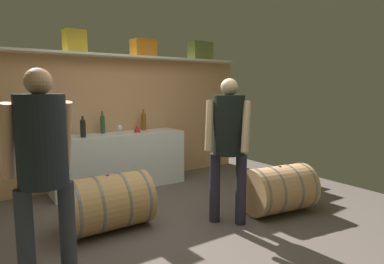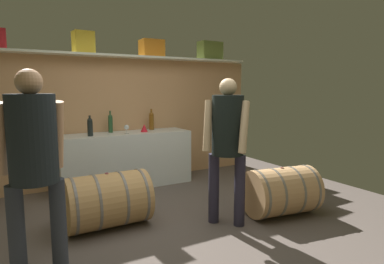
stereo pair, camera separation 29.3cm
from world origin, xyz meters
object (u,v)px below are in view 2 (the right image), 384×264
(wine_bottle_dark, at_px, (90,127))
(toolcase_orange, at_px, (152,48))
(work_cabinet, at_px, (126,159))
(toolcase_yellow, at_px, (83,42))
(wine_barrel_near, at_px, (108,200))
(wine_bottle_amber, at_px, (151,120))
(visitor_tasting, at_px, (227,136))
(winemaker_pouring, at_px, (33,155))
(red_funnel, at_px, (144,128))
(wine_barrel_far, at_px, (281,191))
(wine_bottle_green, at_px, (110,123))
(toolcase_olive, at_px, (210,51))
(wine_glass, at_px, (127,128))

(wine_bottle_dark, bearing_deg, toolcase_orange, 14.83)
(work_cabinet, height_order, wine_bottle_dark, wine_bottle_dark)
(toolcase_yellow, distance_m, wine_barrel_near, 2.47)
(toolcase_yellow, bearing_deg, wine_bottle_amber, -6.56)
(work_cabinet, distance_m, visitor_tasting, 2.12)
(toolcase_yellow, distance_m, winemaker_pouring, 2.78)
(toolcase_yellow, distance_m, red_funnel, 1.54)
(wine_barrel_far, bearing_deg, wine_bottle_green, 131.17)
(work_cabinet, bearing_deg, wine_bottle_green, 140.89)
(wine_bottle_green, distance_m, wine_barrel_near, 1.76)
(wine_bottle_green, bearing_deg, wine_barrel_near, -107.63)
(toolcase_orange, distance_m, visitor_tasting, 2.46)
(wine_bottle_amber, relative_size, visitor_tasting, 0.21)
(work_cabinet, height_order, wine_barrel_far, work_cabinet)
(toolcase_orange, relative_size, wine_bottle_green, 1.05)
(toolcase_olive, relative_size, visitor_tasting, 0.26)
(toolcase_olive, bearing_deg, winemaker_pouring, -147.09)
(wine_bottle_amber, distance_m, red_funnel, 0.30)
(winemaker_pouring, bearing_deg, toolcase_orange, 46.21)
(toolcase_yellow, height_order, wine_bottle_dark, toolcase_yellow)
(wine_bottle_dark, relative_size, wine_glass, 2.16)
(wine_glass, bearing_deg, wine_bottle_dark, 176.90)
(work_cabinet, bearing_deg, wine_glass, -100.65)
(wine_bottle_green, height_order, wine_glass, wine_bottle_green)
(wine_bottle_green, height_order, wine_bottle_amber, wine_bottle_amber)
(toolcase_yellow, bearing_deg, red_funnel, -19.97)
(toolcase_olive, xyz_separation_m, wine_bottle_amber, (-1.16, -0.04, -1.19))
(wine_bottle_dark, relative_size, wine_barrel_far, 0.33)
(wine_bottle_amber, xyz_separation_m, wine_glass, (-0.52, -0.27, -0.06))
(wine_glass, height_order, wine_barrel_far, wine_glass)
(toolcase_orange, distance_m, work_cabinet, 1.83)
(work_cabinet, xyz_separation_m, wine_bottle_amber, (0.50, 0.16, 0.57))
(toolcase_yellow, bearing_deg, wine_bottle_dark, -97.34)
(wine_bottle_green, xyz_separation_m, red_funnel, (0.48, -0.19, -0.09))
(toolcase_olive, relative_size, wine_barrel_near, 0.49)
(red_funnel, bearing_deg, wine_glass, -165.14)
(wine_bottle_dark, distance_m, red_funnel, 0.85)
(toolcase_olive, distance_m, wine_bottle_amber, 1.66)
(red_funnel, bearing_deg, wine_bottle_amber, 43.01)
(work_cabinet, relative_size, wine_barrel_near, 2.26)
(wine_glass, height_order, winemaker_pouring, winemaker_pouring)
(toolcase_olive, distance_m, work_cabinet, 2.43)
(wine_glass, bearing_deg, toolcase_yellow, 148.33)
(toolcase_orange, bearing_deg, wine_barrel_near, -126.67)
(work_cabinet, xyz_separation_m, wine_glass, (-0.02, -0.12, 0.51))
(toolcase_yellow, distance_m, toolcase_olive, 2.20)
(wine_bottle_green, xyz_separation_m, wine_barrel_far, (1.43, -2.22, -0.70))
(toolcase_yellow, relative_size, wine_glass, 2.31)
(toolcase_yellow, relative_size, wine_barrel_near, 0.36)
(red_funnel, bearing_deg, winemaker_pouring, -128.97)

